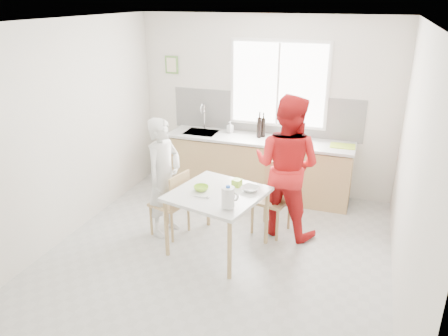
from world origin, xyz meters
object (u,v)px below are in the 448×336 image
object	(u,v)px
dining_table	(218,199)
person_white	(164,177)
bowl_green	(201,188)
wine_bottle_a	(259,127)
milk_jug	(228,197)
chair_far	(274,195)
wine_bottle_b	(263,127)
chair_left	(173,201)
bowl_white	(250,189)
person_red	(287,166)

from	to	relation	value
dining_table	person_white	distance (m)	0.82
bowl_green	wine_bottle_a	distance (m)	1.82
milk_jug	wine_bottle_a	distance (m)	2.14
chair_far	wine_bottle_b	world-z (taller)	wine_bottle_b
bowl_green	wine_bottle_b	distance (m)	1.88
bowl_green	wine_bottle_a	bearing A→B (deg)	82.37
chair_far	person_white	world-z (taller)	person_white
chair_far	wine_bottle_a	size ratio (longest dim) A/B	2.86
person_white	wine_bottle_b	distance (m)	1.88
dining_table	chair_left	distance (m)	0.71
bowl_white	wine_bottle_a	size ratio (longest dim) A/B	0.65
dining_table	chair_left	world-z (taller)	chair_left
dining_table	wine_bottle_a	bearing A→B (deg)	88.96
person_red	bowl_green	world-z (taller)	person_red
dining_table	bowl_white	distance (m)	0.40
chair_left	wine_bottle_a	size ratio (longest dim) A/B	2.74
dining_table	chair_left	bearing A→B (deg)	166.71
person_red	dining_table	bearing A→B (deg)	59.74
chair_far	person_red	xyz separation A→B (m)	(0.15, -0.01, 0.42)
chair_left	person_white	bearing A→B (deg)	-90.00
dining_table	bowl_white	size ratio (longest dim) A/B	5.80
chair_far	person_white	distance (m)	1.45
dining_table	person_red	bearing A→B (deg)	46.46
bowl_green	milk_jug	world-z (taller)	milk_jug
person_red	wine_bottle_b	size ratio (longest dim) A/B	6.17
bowl_green	bowl_white	xyz separation A→B (m)	(0.56, 0.18, -0.00)
wine_bottle_b	wine_bottle_a	bearing A→B (deg)	-130.98
person_white	milk_jug	xyz separation A→B (m)	(1.04, -0.53, 0.13)
chair_far	dining_table	bearing A→B (deg)	-113.13
chair_left	wine_bottle_b	size ratio (longest dim) A/B	2.93
person_white	wine_bottle_b	size ratio (longest dim) A/B	5.19
chair_left	milk_jug	bearing A→B (deg)	74.51
chair_left	milk_jug	distance (m)	1.13
dining_table	person_white	xyz separation A→B (m)	(-0.79, 0.19, 0.09)
dining_table	bowl_green	xyz separation A→B (m)	(-0.21, -0.00, 0.11)
milk_jug	wine_bottle_a	xyz separation A→B (m)	(-0.22, 2.12, 0.17)
milk_jug	chair_far	bearing A→B (deg)	88.63
chair_far	person_red	distance (m)	0.45
chair_far	wine_bottle_a	world-z (taller)	wine_bottle_a
bowl_green	wine_bottle_b	bearing A→B (deg)	81.14
chair_left	person_red	xyz separation A→B (m)	(1.34, 0.55, 0.44)
dining_table	chair_far	bearing A→B (deg)	53.58
bowl_green	wine_bottle_b	xyz separation A→B (m)	(0.29, 1.84, 0.27)
dining_table	bowl_white	xyz separation A→B (m)	(0.35, 0.17, 0.11)
dining_table	bowl_green	distance (m)	0.23
wine_bottle_a	wine_bottle_b	xyz separation A→B (m)	(0.05, 0.05, -0.01)
wine_bottle_a	wine_bottle_b	size ratio (longest dim) A/B	1.07
person_red	wine_bottle_b	xyz separation A→B (m)	(-0.59, 1.12, 0.15)
chair_far	milk_jug	bearing A→B (deg)	-91.37
wine_bottle_b	person_red	bearing A→B (deg)	-62.07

